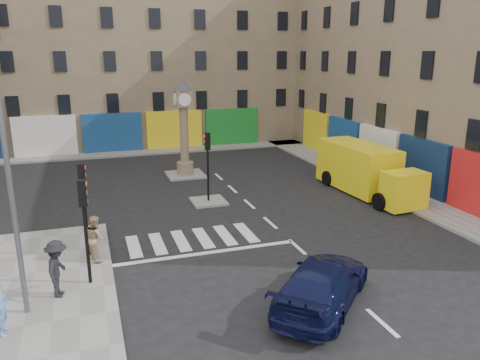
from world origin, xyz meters
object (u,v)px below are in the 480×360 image
yellow_van (365,170)px  pedestrian_blue (0,306)px  traffic_light_island (208,156)px  pedestrian_tan (96,238)px  clock_pillar (184,122)px  navy_sedan (322,284)px  pedestrian_dark (57,269)px  traffic_light_left_far (84,195)px  traffic_light_left_near (84,215)px  lamp_post (8,166)px

yellow_van → pedestrian_blue: size_ratio=4.38×
traffic_light_island → pedestrian_tan: 8.60m
clock_pillar → navy_sedan: size_ratio=1.18×
pedestrian_blue → clock_pillar: bearing=-31.3°
pedestrian_dark → clock_pillar: bearing=-15.3°
traffic_light_left_far → yellow_van: size_ratio=0.49×
traffic_light_left_far → traffic_light_island: traffic_light_left_far is taller
clock_pillar → pedestrian_blue: bearing=-118.2°
traffic_light_left_near → traffic_light_island: 10.03m
traffic_light_left_far → navy_sedan: bearing=-40.7°
traffic_light_left_far → pedestrian_dark: bearing=-107.6°
traffic_light_island → navy_sedan: traffic_light_island is taller
traffic_light_left_near → navy_sedan: bearing=-27.4°
lamp_post → clock_pillar: bearing=61.6°
navy_sedan → clock_pillar: bearing=-42.3°
pedestrian_blue → pedestrian_dark: size_ratio=0.89×
yellow_van → pedestrian_tan: 15.78m
traffic_light_island → clock_pillar: 6.07m
traffic_light_left_far → pedestrian_blue: bearing=-116.5°
lamp_post → yellow_van: 19.33m
traffic_light_left_near → pedestrian_dark: (-0.97, -0.64, -1.50)m
traffic_light_left_far → pedestrian_tan: size_ratio=2.07×
lamp_post → navy_sedan: bearing=-14.2°
lamp_post → clock_pillar: lamp_post is taller
traffic_light_left_near → pedestrian_blue: 3.78m
traffic_light_left_far → yellow_van: bearing=15.7°
navy_sedan → pedestrian_dark: 8.58m
navy_sedan → yellow_van: 13.27m
navy_sedan → yellow_van: bearing=-83.3°
pedestrian_blue → traffic_light_island: bearing=-43.5°
navy_sedan → pedestrian_tan: 8.72m
clock_pillar → navy_sedan: clock_pillar is taller
traffic_light_left_far → pedestrian_dark: size_ratio=1.91×
traffic_light_left_near → lamp_post: size_ratio=0.45×
traffic_light_left_near → pedestrian_dark: size_ratio=1.91×
yellow_van → traffic_light_left_far: bearing=-167.5°
pedestrian_tan → pedestrian_dark: pedestrian_dark is taller
traffic_light_left_far → clock_pillar: clock_pillar is taller
clock_pillar → pedestrian_dark: size_ratio=3.16×
clock_pillar → navy_sedan: (0.76, -17.46, -2.80)m
traffic_light_left_near → clock_pillar: size_ratio=0.61×
traffic_light_island → navy_sedan: (0.76, -11.46, -1.84)m
traffic_light_island → lamp_post: lamp_post is taller
traffic_light_left_far → pedestrian_dark: (-0.97, -3.04, -1.50)m
traffic_light_left_near → traffic_light_island: size_ratio=1.00×
clock_pillar → pedestrian_blue: 18.59m
lamp_post → pedestrian_tan: 5.42m
yellow_van → traffic_light_island: bearing=169.9°
navy_sedan → traffic_light_island: bearing=-41.0°
navy_sedan → traffic_light_left_near: bearing=17.8°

